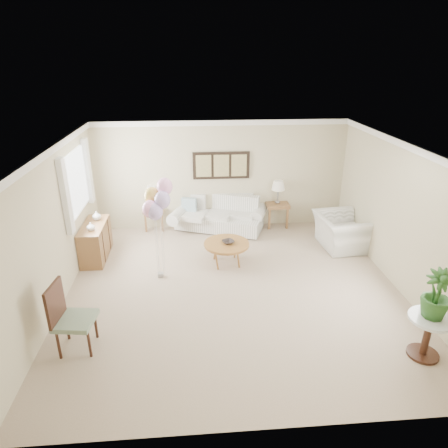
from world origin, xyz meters
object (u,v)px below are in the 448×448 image
object	(u,v)px
sofa	(219,216)
armchair	(341,231)
accent_chair	(69,316)
balloon_cluster	(157,201)
coffee_table	(227,245)

from	to	relation	value
sofa	armchair	xyz separation A→B (m)	(2.60, -1.23, 0.04)
armchair	accent_chair	distance (m)	5.84
balloon_cluster	sofa	bearing A→B (deg)	60.67
armchair	balloon_cluster	bearing A→B (deg)	100.40
coffee_table	balloon_cluster	xyz separation A→B (m)	(-1.29, -0.45, 1.14)
sofa	armchair	world-z (taller)	sofa
sofa	balloon_cluster	distance (m)	2.88
coffee_table	armchair	xyz separation A→B (m)	(2.58, 0.58, -0.06)
accent_chair	armchair	bearing A→B (deg)	30.39
coffee_table	balloon_cluster	world-z (taller)	balloon_cluster
sofa	accent_chair	xyz separation A→B (m)	(-2.44, -4.19, 0.23)
armchair	coffee_table	bearing A→B (deg)	98.10
balloon_cluster	accent_chair	bearing A→B (deg)	-121.21
sofa	armchair	bearing A→B (deg)	-25.38
sofa	armchair	distance (m)	2.88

